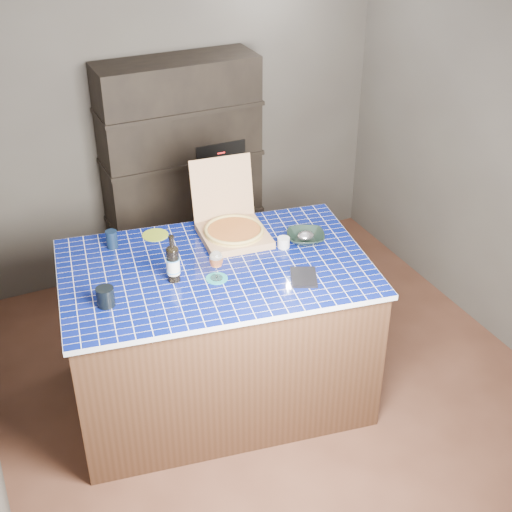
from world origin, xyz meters
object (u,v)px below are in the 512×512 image
bowl (306,237)px  mead_bottle (173,263)px  kitchen_island (218,333)px  wine_glass (216,260)px  dvd_case (304,277)px  pizza_box (233,228)px

bowl → mead_bottle: bearing=-175.4°
mead_bottle → kitchen_island: bearing=8.8°
wine_glass → dvd_case: size_ratio=0.88×
kitchen_island → pizza_box: size_ratio=3.72×
wine_glass → dvd_case: bearing=-24.3°
bowl → dvd_case: bearing=-119.7°
kitchen_island → pizza_box: 0.67m
pizza_box → mead_bottle: pizza_box is taller
pizza_box → bowl: pizza_box is taller
pizza_box → mead_bottle: 0.60m
dvd_case → mead_bottle: bearing=-179.4°
dvd_case → bowl: 0.43m
mead_bottle → wine_glass: 0.25m
pizza_box → dvd_case: 0.64m
mead_bottle → dvd_case: bearing=-23.6°
mead_bottle → wine_glass: mead_bottle is taller
kitchen_island → wine_glass: (-0.04, -0.13, 0.63)m
pizza_box → mead_bottle: bearing=-142.2°
mead_bottle → dvd_case: size_ratio=1.43×
mead_bottle → dvd_case: (0.69, -0.30, -0.11)m
bowl → wine_glass: bearing=-166.2°
dvd_case → kitchen_island: bearing=164.7°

